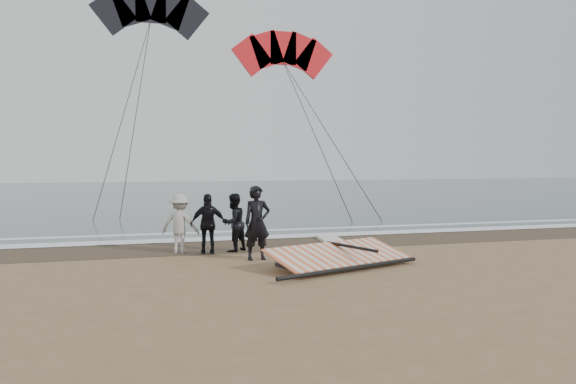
{
  "coord_description": "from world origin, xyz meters",
  "views": [
    {
      "loc": [
        -4.42,
        -11.29,
        2.38
      ],
      "look_at": [
        -0.33,
        3.0,
        1.6
      ],
      "focal_mm": 35.0,
      "sensor_mm": 36.0,
      "label": 1
    }
  ],
  "objects_px": {
    "man_main": "(257,223)",
    "board_white": "(338,253)",
    "sail_rig": "(334,258)",
    "board_cream": "(332,241)"
  },
  "relations": [
    {
      "from": "man_main",
      "to": "board_white",
      "type": "xyz_separation_m",
      "value": [
        2.13,
        0.06,
        -0.86
      ]
    },
    {
      "from": "board_white",
      "to": "sail_rig",
      "type": "xyz_separation_m",
      "value": [
        -0.61,
        -1.35,
        0.14
      ]
    },
    {
      "from": "man_main",
      "to": "sail_rig",
      "type": "height_order",
      "value": "man_main"
    },
    {
      "from": "board_cream",
      "to": "board_white",
      "type": "bearing_deg",
      "value": -99.29
    },
    {
      "from": "board_white",
      "to": "man_main",
      "type": "bearing_deg",
      "value": 161.36
    },
    {
      "from": "man_main",
      "to": "board_white",
      "type": "distance_m",
      "value": 2.29
    },
    {
      "from": "board_white",
      "to": "sail_rig",
      "type": "bearing_deg",
      "value": -134.48
    },
    {
      "from": "sail_rig",
      "to": "man_main",
      "type": "bearing_deg",
      "value": 139.75
    },
    {
      "from": "sail_rig",
      "to": "board_cream",
      "type": "bearing_deg",
      "value": 70.03
    },
    {
      "from": "board_white",
      "to": "sail_rig",
      "type": "height_order",
      "value": "sail_rig"
    }
  ]
}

